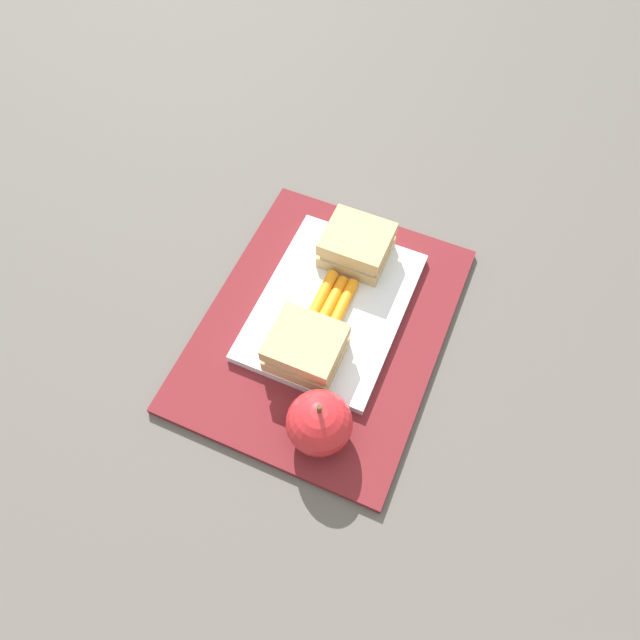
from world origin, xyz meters
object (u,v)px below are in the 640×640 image
sandwich_half_right (306,348)px  carrot_sticks_bundle (332,302)px  food_tray (332,306)px  sandwich_half_left (357,245)px  apple (319,423)px

sandwich_half_right → carrot_sticks_bundle: sandwich_half_right is taller
food_tray → sandwich_half_right: sandwich_half_right is taller
food_tray → sandwich_half_left: size_ratio=2.88×
carrot_sticks_bundle → apple: bearing=17.8°
sandwich_half_left → carrot_sticks_bundle: size_ratio=1.05×
food_tray → sandwich_half_left: (-0.08, 0.00, 0.03)m
sandwich_half_right → carrot_sticks_bundle: bearing=179.8°
carrot_sticks_bundle → apple: 0.16m
apple → sandwich_half_right: bearing=-146.9°
food_tray → apple: (0.15, 0.05, 0.03)m
apple → sandwich_half_left: bearing=-168.0°
food_tray → sandwich_half_left: bearing=180.0°
carrot_sticks_bundle → food_tray: bearing=-171.2°
food_tray → sandwich_half_right: 0.08m
sandwich_half_right → sandwich_half_left: bearing=180.0°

